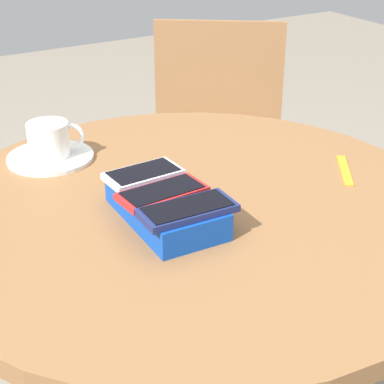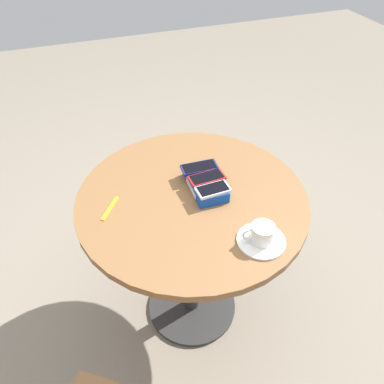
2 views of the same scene
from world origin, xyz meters
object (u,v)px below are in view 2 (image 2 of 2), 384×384
object	(u,v)px
phone_navy	(199,167)
phone_white	(213,189)
phone_box	(205,184)
lanyard_strap	(110,208)
saucer	(261,241)
coffee_cup	(262,233)
round_table	(192,223)
phone_red	(207,178)

from	to	relation	value
phone_navy	phone_white	xyz separation A→B (m)	(0.14, -0.00, 0.00)
phone_box	phone_white	world-z (taller)	phone_white
phone_navy	lanyard_strap	size ratio (longest dim) A/B	1.14
saucer	coffee_cup	distance (m)	0.04
phone_box	phone_navy	size ratio (longest dim) A/B	1.50
coffee_cup	phone_navy	bearing A→B (deg)	-169.53
round_table	phone_red	world-z (taller)	phone_red
phone_box	lanyard_strap	bearing A→B (deg)	-91.79
phone_white	coffee_cup	xyz separation A→B (m)	(0.25, 0.07, -0.01)
phone_red	saucer	world-z (taller)	phone_red
phone_white	saucer	world-z (taller)	phone_white
saucer	lanyard_strap	world-z (taller)	saucer
phone_box	saucer	size ratio (longest dim) A/B	1.34
phone_red	lanyard_strap	size ratio (longest dim) A/B	1.10
round_table	phone_box	xyz separation A→B (m)	(-0.03, 0.06, 0.17)
phone_white	coffee_cup	distance (m)	0.26
saucer	coffee_cup	bearing A→B (deg)	-102.54
phone_red	saucer	size ratio (longest dim) A/B	0.86
coffee_cup	lanyard_strap	xyz separation A→B (m)	(-0.33, -0.44, -0.04)
round_table	saucer	xyz separation A→B (m)	(0.29, 0.14, 0.16)
round_table	phone_box	world-z (taller)	phone_box
phone_navy	saucer	distance (m)	0.40
phone_navy	phone_white	world-z (taller)	same
phone_navy	phone_white	distance (m)	0.14
phone_box	lanyard_strap	size ratio (longest dim) A/B	1.72
coffee_cup	lanyard_strap	world-z (taller)	coffee_cup
phone_box	phone_navy	distance (m)	0.08
phone_navy	phone_white	bearing A→B (deg)	-0.00
phone_white	round_table	bearing A→B (deg)	-124.32
phone_box	phone_red	xyz separation A→B (m)	(-0.00, 0.01, 0.03)
coffee_cup	lanyard_strap	size ratio (longest dim) A/B	0.84
phone_red	lanyard_strap	distance (m)	0.38
round_table	phone_navy	bearing A→B (deg)	145.66
lanyard_strap	phone_navy	bearing A→B (deg)	98.90
lanyard_strap	coffee_cup	bearing A→B (deg)	53.32
phone_red	coffee_cup	world-z (taller)	coffee_cup
round_table	phone_red	xyz separation A→B (m)	(-0.03, 0.07, 0.20)
round_table	lanyard_strap	distance (m)	0.34
phone_box	phone_white	bearing A→B (deg)	0.90
round_table	phone_navy	world-z (taller)	phone_navy
coffee_cup	phone_white	bearing A→B (deg)	-163.80
phone_navy	phone_red	xyz separation A→B (m)	(0.07, 0.00, -0.00)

